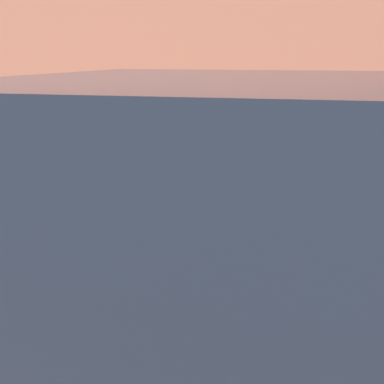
# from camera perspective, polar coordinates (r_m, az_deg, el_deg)

# --- Properties ---
(sidewalk) EXTENTS (24.00, 2.80, 0.14)m
(sidewalk) POSITION_cam_1_polar(r_m,az_deg,el_deg) (4.70, -1.67, -8.02)
(sidewalk) COLOR #BCB7AD
(sidewalk) RESTS_ON ground_plane
(building_facade) EXTENTS (24.00, 0.30, 4.52)m
(building_facade) POSITION_cam_1_polar(r_m,az_deg,el_deg) (7.22, 4.64, 17.52)
(building_facade) COLOR #935642
(building_facade) RESTS_ON ground_plane
(parking_meter) EXTENTS (0.18, 0.15, 1.48)m
(parking_meter) POSITION_cam_1_polar(r_m,az_deg,el_deg) (3.29, -0.00, 2.86)
(parking_meter) COLOR slate
(parking_meter) RESTS_ON sidewalk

